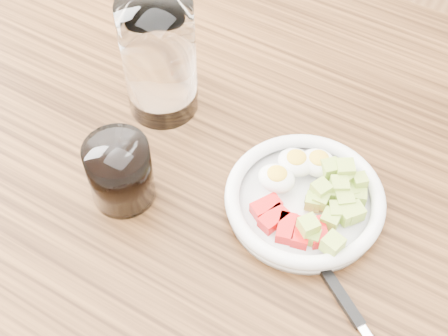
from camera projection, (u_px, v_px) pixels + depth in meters
The scene contains 5 objects.
dining_table at pixel (227, 235), 0.82m from camera, with size 1.50×0.90×0.77m.
bowl at pixel (306, 197), 0.72m from camera, with size 0.19×0.19×0.05m.
fork at pixel (351, 311), 0.65m from camera, with size 0.16×0.11×0.01m.
water_glass at pixel (159, 59), 0.76m from camera, with size 0.09×0.09×0.16m, color white.
coffee_glass at pixel (120, 173), 0.71m from camera, with size 0.07×0.07×0.08m.
Camera 1 is at (0.21, -0.36, 1.38)m, focal length 50.00 mm.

